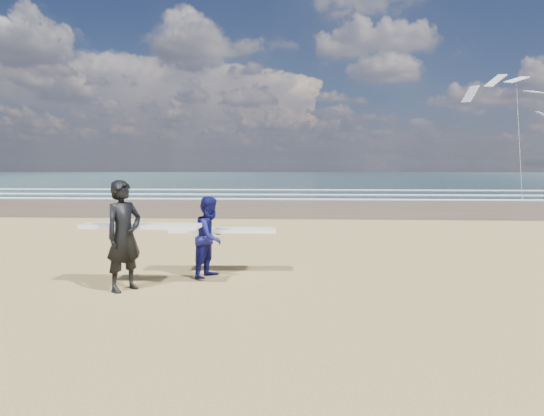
{
  "coord_description": "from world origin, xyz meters",
  "views": [
    {
      "loc": [
        3.59,
        -7.93,
        2.29
      ],
      "look_at": [
        2.79,
        6.0,
        1.01
      ],
      "focal_mm": 32.0,
      "sensor_mm": 36.0,
      "label": 1
    }
  ],
  "objects": [
    {
      "name": "foam_breakers",
      "position": [
        20.0,
        28.1,
        0.05
      ],
      "size": [
        220.0,
        11.7,
        0.05
      ],
      "color": "white",
      "rests_on": "ground"
    },
    {
      "name": "kite_1",
      "position": [
        18.58,
        26.73,
        5.54
      ],
      "size": [
        6.57,
        4.82,
        9.51
      ],
      "color": "slate",
      "rests_on": "ground"
    },
    {
      "name": "ocean",
      "position": [
        20.0,
        72.0,
        0.01
      ],
      "size": [
        220.0,
        100.0,
        0.02
      ],
      "primitive_type": "cube",
      "color": "#182E35",
      "rests_on": "ground"
    },
    {
      "name": "surfer_far",
      "position": [
        1.82,
        1.68,
        0.83
      ],
      "size": [
        2.22,
        1.15,
        1.64
      ],
      "color": "#0D0E4B",
      "rests_on": "ground"
    },
    {
      "name": "surfer_near",
      "position": [
        0.45,
        0.56,
        1.01
      ],
      "size": [
        2.21,
        1.07,
        2.0
      ],
      "color": "black",
      "rests_on": "ground"
    }
  ]
}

